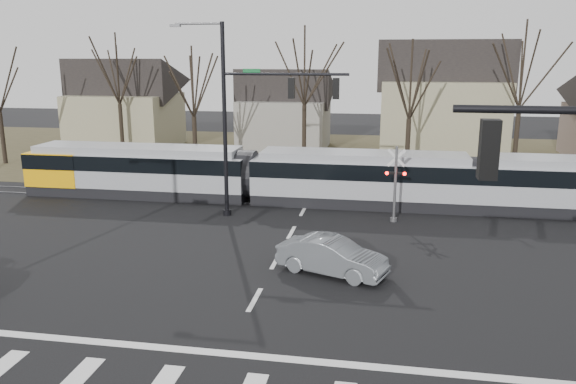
# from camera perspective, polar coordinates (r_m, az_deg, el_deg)

# --- Properties ---
(ground) EXTENTS (140.00, 140.00, 0.00)m
(ground) POSITION_cam_1_polar(r_m,az_deg,el_deg) (18.73, -4.82, -13.35)
(ground) COLOR black
(grass_verge) EXTENTS (140.00, 28.00, 0.01)m
(grass_verge) POSITION_cam_1_polar(r_m,az_deg,el_deg) (49.06, 4.59, 3.63)
(grass_verge) COLOR #38331E
(grass_verge) RESTS_ON ground
(stop_line) EXTENTS (28.00, 0.35, 0.01)m
(stop_line) POSITION_cam_1_polar(r_m,az_deg,el_deg) (17.21, -6.38, -15.98)
(stop_line) COLOR silver
(stop_line) RESTS_ON ground
(lane_dashes) EXTENTS (0.18, 30.00, 0.01)m
(lane_dashes) POSITION_cam_1_polar(r_m,az_deg,el_deg) (33.51, 2.04, -1.03)
(lane_dashes) COLOR silver
(lane_dashes) RESTS_ON ground
(rail_pair) EXTENTS (90.00, 1.52, 0.06)m
(rail_pair) POSITION_cam_1_polar(r_m,az_deg,el_deg) (33.31, 1.99, -1.08)
(rail_pair) COLOR #59595E
(rail_pair) RESTS_ON ground
(tram) EXTENTS (40.96, 3.04, 3.10)m
(tram) POSITION_cam_1_polar(r_m,az_deg,el_deg) (32.87, 7.25, 1.59)
(tram) COLOR gray
(tram) RESTS_ON ground
(sedan) EXTENTS (4.40, 5.42, 1.46)m
(sedan) POSITION_cam_1_polar(r_m,az_deg,el_deg) (22.55, 4.50, -6.52)
(sedan) COLOR slate
(sedan) RESTS_ON ground
(signal_pole_far) EXTENTS (9.28, 0.44, 10.20)m
(signal_pole_far) POSITION_cam_1_polar(r_m,az_deg,el_deg) (29.55, -3.48, 8.20)
(signal_pole_far) COLOR black
(signal_pole_far) RESTS_ON ground
(rail_crossing_signal) EXTENTS (1.08, 0.36, 4.00)m
(rail_crossing_signal) POSITION_cam_1_polar(r_m,az_deg,el_deg) (29.67, 10.83, 0.54)
(rail_crossing_signal) COLOR #59595B
(rail_crossing_signal) RESTS_ON ground
(tree_row) EXTENTS (59.20, 7.20, 10.00)m
(tree_row) POSITION_cam_1_polar(r_m,az_deg,el_deg) (42.34, 6.68, 8.82)
(tree_row) COLOR black
(tree_row) RESTS_ON ground
(house_a) EXTENTS (9.72, 8.64, 8.60)m
(house_a) POSITION_cam_1_polar(r_m,az_deg,el_deg) (55.87, -16.26, 8.97)
(house_a) COLOR gray
(house_a) RESTS_ON ground
(house_b) EXTENTS (8.64, 7.56, 7.65)m
(house_b) POSITION_cam_1_polar(r_m,az_deg,el_deg) (53.15, -0.36, 8.76)
(house_b) COLOR gray
(house_b) RESTS_ON ground
(house_c) EXTENTS (10.80, 8.64, 10.10)m
(house_c) POSITION_cam_1_polar(r_m,az_deg,el_deg) (49.46, 15.40, 9.38)
(house_c) COLOR gray
(house_c) RESTS_ON ground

